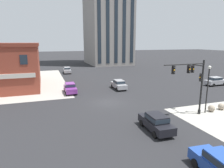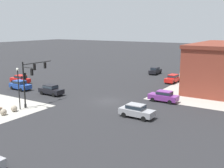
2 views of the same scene
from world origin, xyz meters
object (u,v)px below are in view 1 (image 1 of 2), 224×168
car_parked_curb (119,84)px  car_main_mid (223,166)px  car_cross_eastbound (70,88)px  car_main_southbound_near (67,70)px  car_main_southbound_far (156,122)px  bollard_sphere_curb_a (211,108)px  bollard_sphere_curb_b (221,106)px  car_main_northbound_near (215,81)px  street_lamp_corner_near (208,84)px  traffic_signal_main (194,79)px

car_parked_curb → car_main_mid: 24.93m
car_cross_eastbound → car_main_mid: 25.60m
car_main_mid → car_parked_curb: bearing=83.9°
car_main_southbound_near → car_parked_curb: same height
car_main_southbound_far → car_main_southbound_near: bearing=95.5°
bollard_sphere_curb_a → bollard_sphere_curb_b: size_ratio=1.00×
bollard_sphere_curb_a → car_parked_curb: size_ratio=0.19×
car_cross_eastbound → car_main_mid: bearing=-76.3°
car_main_mid → car_main_northbound_near: bearing=44.5°
bollard_sphere_curb_b → car_parked_curb: bearing=119.3°
street_lamp_corner_near → car_parked_curb: 16.17m
street_lamp_corner_near → car_parked_curb: street_lamp_corner_near is taller
street_lamp_corner_near → car_parked_curb: size_ratio=1.29×
traffic_signal_main → car_main_southbound_far: traffic_signal_main is taller
street_lamp_corner_near → car_main_mid: size_ratio=1.27×
bollard_sphere_curb_b → car_main_southbound_far: 11.45m
car_main_mid → car_main_southbound_near: bearing=94.9°
traffic_signal_main → car_main_southbound_near: bearing=105.5°
car_main_southbound_far → bollard_sphere_curb_a: bearing=14.8°
bollard_sphere_curb_a → car_main_northbound_near: car_main_northbound_near is taller
car_main_northbound_near → car_main_mid: 30.58m
car_parked_curb → car_main_mid: same height
car_main_southbound_far → street_lamp_corner_near: bearing=16.1°
bollard_sphere_curb_b → car_cross_eastbound: car_cross_eastbound is taller
car_main_southbound_far → car_main_mid: size_ratio=0.99×
street_lamp_corner_near → car_cross_eastbound: 20.88m
street_lamp_corner_near → car_cross_eastbound: size_ratio=1.30×
street_lamp_corner_near → car_main_southbound_near: street_lamp_corner_near is taller
street_lamp_corner_near → car_main_southbound_near: (-12.14, 36.93, -2.66)m
traffic_signal_main → car_main_southbound_near: traffic_signal_main is taller
bollard_sphere_curb_a → car_main_southbound_near: bearing=109.7°
traffic_signal_main → street_lamp_corner_near: (1.97, -0.15, -0.70)m
car_main_northbound_near → car_parked_curb: same height
traffic_signal_main → street_lamp_corner_near: bearing=-4.4°
car_parked_curb → car_main_mid: (-2.65, -24.79, 0.00)m
car_main_northbound_near → car_parked_curb: size_ratio=1.00×
bollard_sphere_curb_a → car_cross_eastbound: bearing=135.5°
bollard_sphere_curb_b → car_parked_curb: car_parked_curb is taller
traffic_signal_main → car_main_southbound_far: size_ratio=1.45×
street_lamp_corner_near → car_main_southbound_far: 9.09m
car_main_southbound_near → bollard_sphere_curb_a: bearing=-70.3°
car_cross_eastbound → bollard_sphere_curb_b: bearing=-41.1°
street_lamp_corner_near → car_main_northbound_near: street_lamp_corner_near is taller
car_main_southbound_near → car_parked_curb: 22.94m
street_lamp_corner_near → traffic_signal_main: bearing=175.6°
traffic_signal_main → street_lamp_corner_near: 2.09m
car_main_southbound_far → car_parked_curb: size_ratio=1.00×
car_parked_curb → bollard_sphere_curb_b: bearing=-60.7°
bollard_sphere_curb_b → car_main_northbound_near: size_ratio=0.19×
car_cross_eastbound → car_main_southbound_far: bearing=-71.4°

